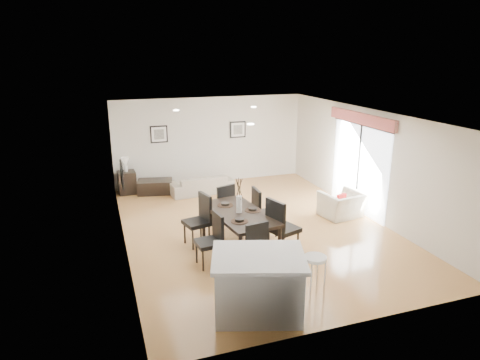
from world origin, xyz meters
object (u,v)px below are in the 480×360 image
object	(u,v)px
dining_chair_enear	(280,224)
armchair	(342,205)
dining_chair_efar	(261,209)
kitchen_island	(258,284)
dining_chair_wfar	(200,217)
sofa	(201,184)
dining_table	(239,216)
dining_chair_foot	(223,203)
bar_stool	(315,263)
dining_chair_head	(260,248)
coffee_table	(155,187)
dining_chair_wnear	(213,237)
side_table	(127,182)

from	to	relation	value
dining_chair_enear	armchair	bearing A→B (deg)	-76.64
dining_chair_efar	kitchen_island	size ratio (longest dim) A/B	0.65
dining_chair_wfar	armchair	bearing A→B (deg)	82.04
dining_chair_wfar	sofa	bearing A→B (deg)	152.05
dining_table	dining_chair_foot	world-z (taller)	dining_chair_foot
dining_table	bar_stool	xyz separation A→B (m)	(0.54, -2.29, -0.04)
dining_table	dining_chair_enear	world-z (taller)	dining_chair_enear
dining_chair_head	coffee_table	distance (m)	5.71
armchair	dining_chair_foot	bearing A→B (deg)	-15.18
coffee_table	kitchen_island	xyz separation A→B (m)	(0.70, -6.63, 0.31)
dining_chair_wfar	dining_chair_efar	world-z (taller)	dining_chair_wfar
armchair	dining_chair_head	bearing A→B (deg)	26.01
sofa	coffee_table	xyz separation A→B (m)	(-1.31, 0.42, -0.07)
dining_chair_foot	armchair	bearing A→B (deg)	155.96
armchair	dining_table	distance (m)	3.22
dining_chair_enear	dining_chair_foot	size ratio (longest dim) A/B	1.14
dining_chair_enear	coffee_table	world-z (taller)	dining_chair_enear
dining_chair_wnear	dining_chair_foot	distance (m)	1.88
dining_chair_efar	coffee_table	xyz separation A→B (m)	(-1.86, 3.84, -0.42)
dining_chair_wfar	side_table	world-z (taller)	dining_chair_wfar
dining_table	dining_chair_wnear	world-z (taller)	dining_chair_wnear
side_table	kitchen_island	bearing A→B (deg)	-77.87
dining_chair_head	dining_chair_efar	bearing A→B (deg)	58.54
dining_chair_wfar	side_table	size ratio (longest dim) A/B	1.69
dining_chair_wfar	kitchen_island	xyz separation A→B (m)	(0.25, -2.81, -0.11)
dining_chair_enear	dining_chair_foot	distance (m)	1.90
dining_chair_enear	dining_chair_head	bearing A→B (deg)	116.93
dining_chair_foot	coffee_table	size ratio (longest dim) A/B	1.06
dining_chair_head	dining_chair_wfar	bearing A→B (deg)	102.22
dining_chair_wfar	dining_chair_efar	bearing A→B (deg)	75.31
armchair	bar_stool	distance (m)	4.09
coffee_table	dining_chair_enear	bearing A→B (deg)	-57.78
sofa	bar_stool	bearing A→B (deg)	87.96
dining_chair_head	dining_chair_foot	distance (m)	2.48
dining_chair_wnear	dining_chair_foot	world-z (taller)	dining_chair_foot
dining_chair_enear	coffee_table	distance (m)	5.23
dining_chair_wfar	kitchen_island	bearing A→B (deg)	-8.83
sofa	bar_stool	world-z (taller)	bar_stool
armchair	dining_chair_enear	world-z (taller)	dining_chair_enear
dining_chair_efar	coffee_table	size ratio (longest dim) A/B	1.12
dining_chair_efar	side_table	xyz separation A→B (m)	(-2.64, 4.09, -0.29)
armchair	dining_chair_wnear	distance (m)	4.03
dining_chair_wfar	side_table	bearing A→B (deg)	-177.02
sofa	dining_chair_efar	bearing A→B (deg)	93.51
dining_chair_wfar	coffee_table	bearing A→B (deg)	172.93
dining_chair_wfar	dining_chair_head	xyz separation A→B (m)	(0.69, -1.76, -0.05)
sofa	dining_chair_wfar	size ratio (longest dim) A/B	1.65
dining_table	kitchen_island	xyz separation A→B (m)	(-0.46, -2.29, -0.24)
dining_chair_head	dining_chair_foot	bearing A→B (deg)	79.88
sofa	kitchen_island	world-z (taller)	kitchen_island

